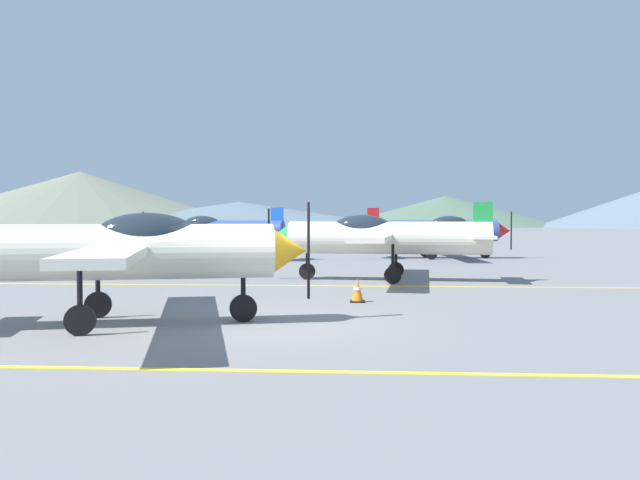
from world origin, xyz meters
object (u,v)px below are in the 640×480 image
(airplane_mid, at_px, (380,237))
(airplane_far, at_px, (213,230))
(airplane_near, at_px, (115,250))
(traffic_cone_side, at_px, (358,291))
(airplane_back, at_px, (438,230))

(airplane_mid, bearing_deg, airplane_far, 126.71)
(airplane_near, relative_size, airplane_far, 0.99)
(traffic_cone_side, bearing_deg, airplane_near, -139.60)
(airplane_back, distance_m, traffic_cone_side, 19.03)
(airplane_far, relative_size, traffic_cone_side, 14.85)
(airplane_far, bearing_deg, airplane_near, -82.22)
(airplane_near, bearing_deg, airplane_back, 69.16)
(airplane_near, height_order, airplane_back, same)
(airplane_back, bearing_deg, airplane_far, -171.23)
(airplane_far, bearing_deg, traffic_cone_side, -65.97)
(traffic_cone_side, bearing_deg, airplane_far, 114.03)
(airplane_near, bearing_deg, airplane_mid, 61.54)
(airplane_near, relative_size, airplane_back, 0.99)
(airplane_mid, xyz_separation_m, airplane_far, (-8.17, 10.95, 0.00))
(airplane_near, xyz_separation_m, airplane_back, (8.58, 22.54, 0.00))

